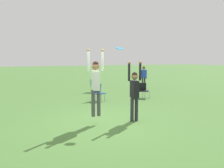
{
  "coord_description": "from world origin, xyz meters",
  "views": [
    {
      "loc": [
        -2.81,
        -6.8,
        2.18
      ],
      "look_at": [
        0.28,
        0.09,
        1.3
      ],
      "focal_mm": 35.0,
      "sensor_mm": 36.0,
      "label": 1
    }
  ],
  "objects_px": {
    "camping_chair_0": "(98,91)",
    "camping_chair_1": "(95,85)",
    "person_jumping": "(96,81)",
    "person_spectator_near": "(144,75)",
    "camping_chair_2": "(143,89)",
    "frisbee": "(119,48)",
    "person_defending": "(134,90)"
  },
  "relations": [
    {
      "from": "camping_chair_0",
      "to": "camping_chair_1",
      "type": "bearing_deg",
      "value": -123.8
    },
    {
      "from": "person_jumping",
      "to": "person_spectator_near",
      "type": "relative_size",
      "value": 1.33
    },
    {
      "from": "camping_chair_2",
      "to": "person_spectator_near",
      "type": "height_order",
      "value": "person_spectator_near"
    },
    {
      "from": "person_spectator_near",
      "to": "camping_chair_2",
      "type": "bearing_deg",
      "value": -84.41
    },
    {
      "from": "camping_chair_0",
      "to": "camping_chair_2",
      "type": "height_order",
      "value": "camping_chair_0"
    },
    {
      "from": "frisbee",
      "to": "camping_chair_0",
      "type": "height_order",
      "value": "frisbee"
    },
    {
      "from": "frisbee",
      "to": "camping_chair_1",
      "type": "xyz_separation_m",
      "value": [
        1.46,
        6.66,
        -2.03
      ]
    },
    {
      "from": "person_spectator_near",
      "to": "camping_chair_0",
      "type": "bearing_deg",
      "value": -108.81
    },
    {
      "from": "camping_chair_2",
      "to": "camping_chair_0",
      "type": "bearing_deg",
      "value": 30.88
    },
    {
      "from": "person_jumping",
      "to": "camping_chair_1",
      "type": "distance_m",
      "value": 7.15
    },
    {
      "from": "frisbee",
      "to": "camping_chair_2",
      "type": "relative_size",
      "value": 0.32
    },
    {
      "from": "person_jumping",
      "to": "camping_chair_1",
      "type": "xyz_separation_m",
      "value": [
        2.33,
        6.69,
        -0.96
      ]
    },
    {
      "from": "person_jumping",
      "to": "camping_chair_0",
      "type": "bearing_deg",
      "value": -13.12
    },
    {
      "from": "person_spectator_near",
      "to": "camping_chair_1",
      "type": "bearing_deg",
      "value": -139.28
    },
    {
      "from": "person_jumping",
      "to": "camping_chair_0",
      "type": "xyz_separation_m",
      "value": [
        1.48,
        3.82,
        -0.97
      ]
    },
    {
      "from": "camping_chair_2",
      "to": "person_defending",
      "type": "bearing_deg",
      "value": 89.85
    },
    {
      "from": "person_defending",
      "to": "camping_chair_1",
      "type": "bearing_deg",
      "value": 179.96
    },
    {
      "from": "person_jumping",
      "to": "camping_chair_1",
      "type": "relative_size",
      "value": 2.58
    },
    {
      "from": "camping_chair_2",
      "to": "person_spectator_near",
      "type": "relative_size",
      "value": 0.51
    },
    {
      "from": "camping_chair_2",
      "to": "camping_chair_1",
      "type": "bearing_deg",
      "value": -24.68
    },
    {
      "from": "person_jumping",
      "to": "person_defending",
      "type": "xyz_separation_m",
      "value": [
        1.35,
        -0.19,
        -0.35
      ]
    },
    {
      "from": "frisbee",
      "to": "camping_chair_0",
      "type": "bearing_deg",
      "value": 80.86
    },
    {
      "from": "camping_chair_2",
      "to": "person_spectator_near",
      "type": "distance_m",
      "value": 3.89
    },
    {
      "from": "person_jumping",
      "to": "person_spectator_near",
      "type": "bearing_deg",
      "value": -34.0
    },
    {
      "from": "person_jumping",
      "to": "frisbee",
      "type": "relative_size",
      "value": 8.18
    },
    {
      "from": "person_jumping",
      "to": "camping_chair_1",
      "type": "height_order",
      "value": "person_jumping"
    },
    {
      "from": "person_jumping",
      "to": "camping_chair_2",
      "type": "height_order",
      "value": "person_jumping"
    },
    {
      "from": "camping_chair_0",
      "to": "camping_chair_1",
      "type": "height_order",
      "value": "same"
    },
    {
      "from": "camping_chair_1",
      "to": "camping_chair_2",
      "type": "distance_m",
      "value": 3.55
    },
    {
      "from": "camping_chair_1",
      "to": "frisbee",
      "type": "bearing_deg",
      "value": 103.28
    },
    {
      "from": "camping_chair_0",
      "to": "camping_chair_2",
      "type": "xyz_separation_m",
      "value": [
        2.6,
        -0.22,
        -0.01
      ]
    },
    {
      "from": "camping_chair_2",
      "to": "person_jumping",
      "type": "bearing_deg",
      "value": 77.07
    }
  ]
}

